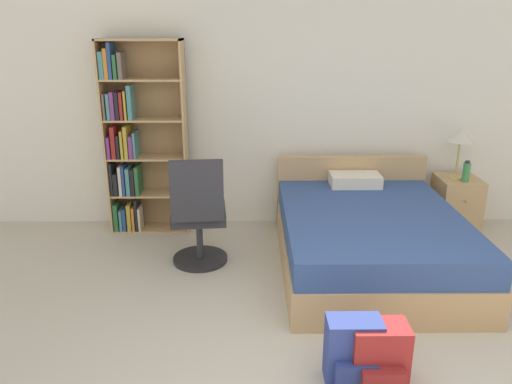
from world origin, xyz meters
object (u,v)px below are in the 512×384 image
object	(u,v)px
nightstand	(456,204)
table_lamp	(461,137)
bookshelf	(136,141)
bed	(368,237)
water_bottle	(466,172)
backpack_blue	(353,353)
office_chair	(198,216)
backpack_red	(379,358)

from	to	relation	value
nightstand	table_lamp	distance (m)	0.73
bookshelf	bed	size ratio (longest dim) A/B	0.97
water_bottle	backpack_blue	distance (m)	2.78
water_bottle	backpack_blue	size ratio (longest dim) A/B	0.50
bookshelf	nightstand	bearing A→B (deg)	-1.23
backpack_blue	bed	bearing A→B (deg)	74.41
office_chair	table_lamp	xyz separation A→B (m)	(2.57, 0.79, 0.53)
bookshelf	bed	world-z (taller)	bookshelf
office_chair	table_lamp	bearing A→B (deg)	17.16
table_lamp	backpack_red	distance (m)	2.86
office_chair	nightstand	size ratio (longest dim) A/B	1.80
backpack_red	table_lamp	bearing A→B (deg)	60.64
bed	water_bottle	bearing A→B (deg)	31.80
bed	table_lamp	xyz separation A→B (m)	(1.05, 0.79, 0.74)
bookshelf	table_lamp	distance (m)	3.27
bed	backpack_blue	distance (m)	1.62
bookshelf	backpack_blue	xyz separation A→B (m)	(1.78, -2.43, -0.75)
bookshelf	nightstand	size ratio (longest dim) A/B	3.40
backpack_blue	nightstand	bearing A→B (deg)	56.92
bookshelf	water_bottle	distance (m)	3.35
bookshelf	water_bottle	xyz separation A→B (m)	(3.33, -0.18, -0.28)
bookshelf	office_chair	size ratio (longest dim) A/B	1.89
table_lamp	backpack_red	size ratio (longest dim) A/B	1.30
water_bottle	table_lamp	bearing A→B (deg)	121.60
table_lamp	backpack_blue	xyz separation A→B (m)	(-1.49, -2.35, -0.81)
nightstand	backpack_red	world-z (taller)	nightstand
bed	water_bottle	size ratio (longest dim) A/B	9.33
nightstand	water_bottle	size ratio (longest dim) A/B	2.67
office_chair	nightstand	world-z (taller)	office_chair
backpack_blue	backpack_red	bearing A→B (deg)	-12.37
nightstand	backpack_red	distance (m)	2.77
table_lamp	backpack_blue	size ratio (longest dim) A/B	1.25
bed	backpack_red	xyz separation A→B (m)	(-0.29, -1.59, -0.08)
office_chair	nightstand	xyz separation A→B (m)	(2.62, 0.80, -0.20)
nightstand	bed	bearing A→B (deg)	-144.01
bed	nightstand	distance (m)	1.36
bookshelf	backpack_blue	bearing A→B (deg)	-53.86
bookshelf	backpack_red	size ratio (longest dim) A/B	4.74
table_lamp	backpack_blue	bearing A→B (deg)	-122.34
nightstand	office_chair	bearing A→B (deg)	-162.93
bookshelf	water_bottle	bearing A→B (deg)	-3.12
water_bottle	office_chair	bearing A→B (deg)	-165.22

